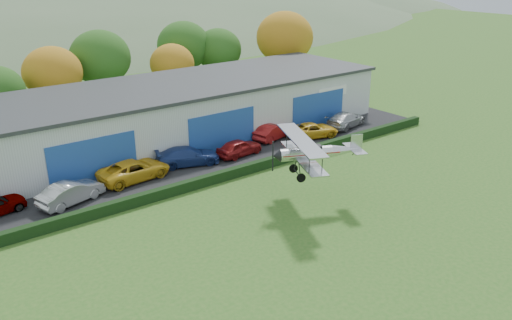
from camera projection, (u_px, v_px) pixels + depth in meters
ground at (372, 279)px, 28.18m from camera, size 300.00×300.00×0.00m
apron at (210, 158)px, 45.40m from camera, size 48.00×9.00×0.05m
hedge at (242, 170)px, 41.72m from camera, size 46.00×0.60×0.80m
hangar at (188, 108)px, 50.74m from camera, size 40.60×12.60×5.30m
tree_belt at (95, 64)px, 56.66m from camera, size 75.70×13.22×10.12m
car_1 at (71, 193)px, 36.63m from camera, size 5.11×3.03×1.59m
car_2 at (134, 170)px, 40.57m from camera, size 5.98×3.16×1.60m
car_3 at (188, 156)px, 43.53m from camera, size 5.82×3.77×1.57m
car_4 at (239, 147)px, 45.62m from camera, size 4.54×2.21×1.49m
car_5 at (273, 131)px, 49.84m from camera, size 4.92×2.76×1.54m
car_6 at (313, 130)px, 50.43m from camera, size 5.51×3.67×1.41m
car_7 at (346, 119)px, 53.51m from camera, size 5.78×3.39×1.57m
biplane at (314, 151)px, 35.80m from camera, size 6.74×7.36×2.82m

